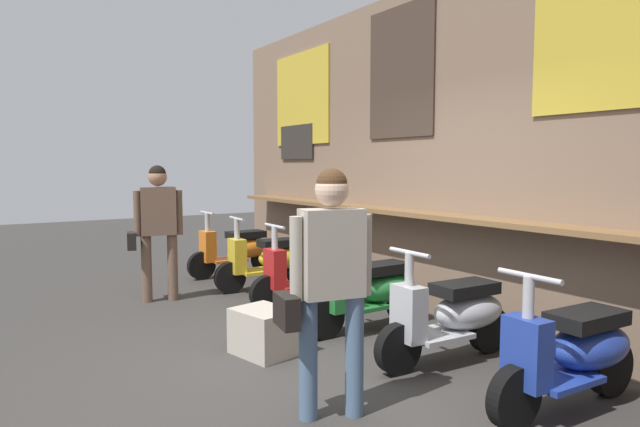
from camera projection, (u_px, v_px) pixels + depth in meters
The scene contains 11 objects.
ground_plane at pixel (307, 365), 4.51m from camera, with size 27.19×27.19×0.00m, color #383533.
market_stall_facade at pixel (481, 150), 5.44m from camera, with size 9.71×0.61×3.55m.
scooter_orange at pixel (239, 249), 8.17m from camera, with size 0.46×1.40×0.97m.
scooter_yellow at pixel (272, 259), 7.29m from camera, with size 0.49×1.40×0.97m.
scooter_red at pixel (312, 272), 6.44m from camera, with size 0.46×1.40×0.97m.
scooter_green at pixel (373, 290), 5.48m from camera, with size 0.46×1.40×0.97m.
scooter_silver at pixel (454, 315), 4.58m from camera, with size 0.46×1.40×0.97m.
scooter_blue at pixel (575, 352), 3.67m from camera, with size 0.46×1.40×0.97m.
shopper_with_handbag at pixel (329, 269), 3.49m from camera, with size 0.31×0.65×1.61m.
shopper_browsing at pixel (157, 220), 6.55m from camera, with size 0.33×0.66×1.63m.
merchandise_crate at pixel (264, 332), 4.76m from camera, with size 0.51×0.41×0.39m, color #B2A899.
Camera 1 is at (3.75, -2.28, 1.63)m, focal length 31.02 mm.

